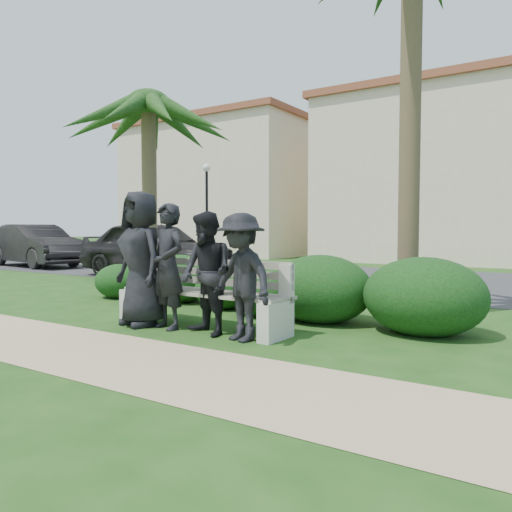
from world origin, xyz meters
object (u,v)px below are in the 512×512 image
(street_lamp, at_px, (207,194))
(park_bench, at_px, (203,298))
(car_b, at_px, (36,246))
(palm_left, at_px, (148,105))
(man_d, at_px, (241,277))
(man_c, at_px, (206,273))
(man_b, at_px, (168,266))
(car_a, at_px, (155,249))
(man_a, at_px, (141,259))

(street_lamp, distance_m, park_bench, 15.65)
(street_lamp, xyz_separation_m, park_bench, (9.61, -12.08, -2.53))
(car_b, bearing_deg, palm_left, -102.18)
(man_d, bearing_deg, man_c, -167.50)
(man_b, relative_size, man_d, 1.10)
(park_bench, distance_m, man_b, 0.65)
(street_lamp, bearing_deg, man_c, -51.28)
(car_a, bearing_deg, palm_left, -138.64)
(street_lamp, relative_size, man_d, 2.73)
(car_b, bearing_deg, park_bench, -107.08)
(car_a, bearing_deg, man_a, -138.38)
(park_bench, xyz_separation_m, man_c, (0.33, -0.32, 0.39))
(man_a, height_order, car_b, man_a)
(man_b, distance_m, car_b, 13.66)
(car_a, bearing_deg, park_bench, -132.22)
(man_c, height_order, palm_left, palm_left)
(man_c, distance_m, man_d, 0.56)
(street_lamp, distance_m, man_b, 15.58)
(man_d, xyz_separation_m, palm_left, (-4.39, 2.85, 3.26))
(man_a, height_order, palm_left, palm_left)
(park_bench, height_order, car_a, car_a)
(man_a, bearing_deg, palm_left, 148.21)
(man_a, relative_size, man_b, 1.11)
(man_d, bearing_deg, car_a, 156.70)
(street_lamp, bearing_deg, man_a, -54.78)
(man_a, xyz_separation_m, car_a, (-5.10, 5.47, -0.13))
(street_lamp, xyz_separation_m, car_a, (3.65, -6.93, -2.12))
(car_a, bearing_deg, man_b, -135.61)
(man_d, distance_m, car_a, 8.79)
(man_d, bearing_deg, man_a, -165.72)
(man_a, bearing_deg, man_c, 14.58)
(park_bench, distance_m, man_d, 1.02)
(street_lamp, xyz_separation_m, man_b, (9.24, -12.37, -2.08))
(park_bench, bearing_deg, palm_left, 145.84)
(man_c, height_order, man_d, man_c)
(street_lamp, distance_m, man_a, 15.30)
(park_bench, height_order, man_b, man_b)
(man_c, distance_m, car_a, 8.34)
(man_a, bearing_deg, car_a, 147.95)
(palm_left, distance_m, car_a, 4.85)
(man_a, xyz_separation_m, palm_left, (-2.64, 2.81, 3.09))
(man_a, bearing_deg, park_bench, 34.86)
(man_c, relative_size, car_b, 0.34)
(man_b, bearing_deg, palm_left, 152.39)
(man_c, xyz_separation_m, man_d, (0.56, -0.03, -0.02))
(park_bench, distance_m, man_a, 1.06)
(man_b, relative_size, palm_left, 0.35)
(street_lamp, relative_size, car_b, 0.91)
(man_a, relative_size, car_a, 0.40)
(car_b, bearing_deg, street_lamp, -18.17)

